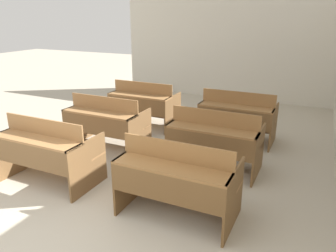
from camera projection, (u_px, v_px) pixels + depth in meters
name	position (u px, v px, depth m)	size (l,w,h in m)	color
wall_back	(225.00, 47.00, 8.86)	(5.86, 0.06, 2.81)	beige
bench_front_left	(47.00, 150.00, 4.50)	(1.32, 0.76, 0.94)	brown
bench_front_right	(177.00, 179.00, 3.72)	(1.32, 0.76, 0.94)	brown
bench_second_left	(106.00, 122.00, 5.65)	(1.32, 0.76, 0.94)	brown
bench_second_right	(214.00, 139.00, 4.87)	(1.32, 0.76, 0.94)	brown
bench_third_left	(144.00, 104.00, 6.80)	(1.32, 0.76, 0.94)	brown
bench_third_right	(237.00, 116.00, 6.00)	(1.32, 0.76, 0.94)	brown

